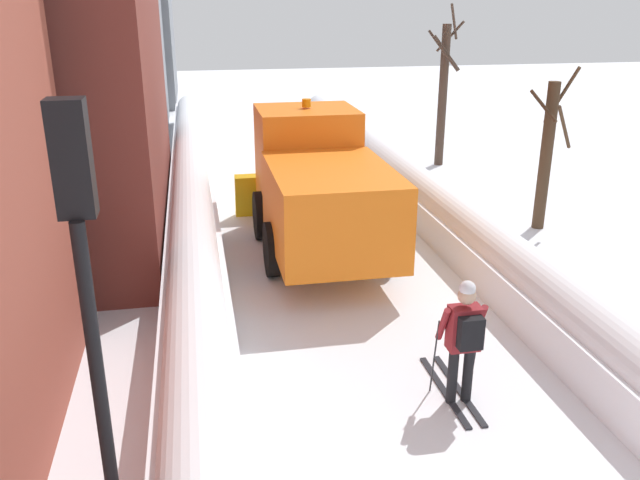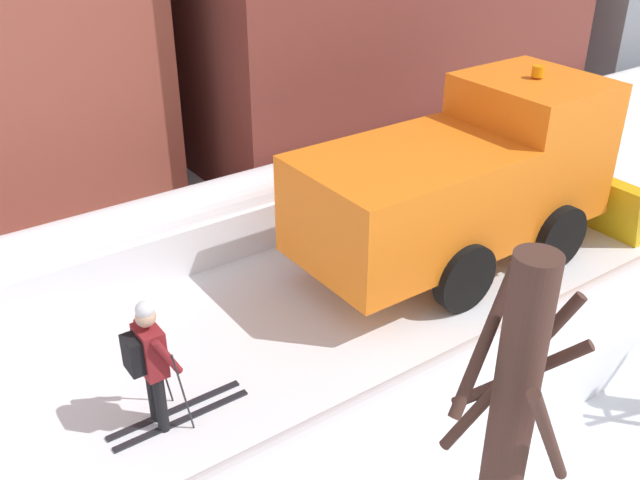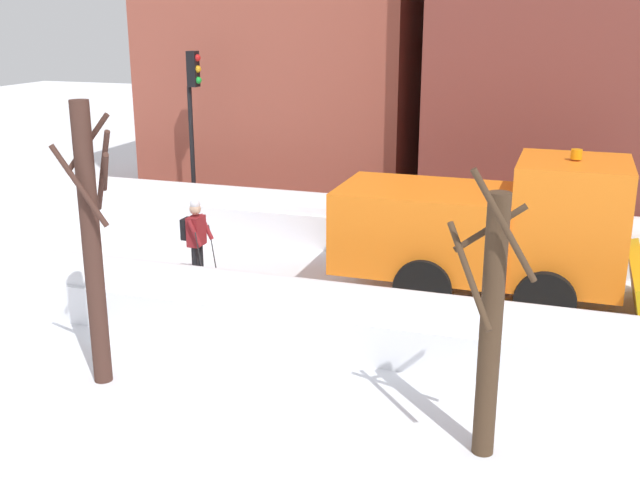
{
  "view_description": "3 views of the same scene",
  "coord_description": "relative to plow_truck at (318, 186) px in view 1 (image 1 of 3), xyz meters",
  "views": [
    {
      "loc": [
        -2.71,
        -1.98,
        5.24
      ],
      "look_at": [
        -0.58,
        9.03,
        1.08
      ],
      "focal_mm": 36.89,
      "sensor_mm": 36.0,
      "label": 1
    },
    {
      "loc": [
        7.2,
        3.02,
        6.27
      ],
      "look_at": [
        -0.71,
        8.61,
        0.91
      ],
      "focal_mm": 40.35,
      "sensor_mm": 36.0,
      "label": 2
    },
    {
      "loc": [
        14.25,
        12.52,
        5.48
      ],
      "look_at": [
        1.15,
        8.14,
        1.35
      ],
      "focal_mm": 42.78,
      "sensor_mm": 36.0,
      "label": 3
    }
  ],
  "objects": [
    {
      "name": "bare_tree_mid",
      "position": [
        5.52,
        0.54,
        0.35
      ],
      "size": [
        1.06,
        1.13,
        3.82
      ],
      "color": "#422F1F",
      "rests_on": "ground"
    },
    {
      "name": "skier",
      "position": [
        0.83,
        -5.97,
        -0.48
      ],
      "size": [
        0.62,
        1.8,
        1.81
      ],
      "color": "black",
      "rests_on": "ground"
    },
    {
      "name": "bare_tree_far",
      "position": [
        5.43,
        7.04,
        0.91
      ],
      "size": [
        1.18,
        1.2,
        5.07
      ],
      "color": "#433329",
      "rests_on": "ground"
    },
    {
      "name": "plow_truck",
      "position": [
        0.0,
        0.0,
        0.0
      ],
      "size": [
        3.2,
        5.98,
        3.12
      ],
      "color": "orange",
      "rests_on": "ground"
    },
    {
      "name": "snowbank_left",
      "position": [
        -2.66,
        -1.22,
        -0.87
      ],
      "size": [
        1.1,
        36.0,
        1.28
      ],
      "color": "white",
      "rests_on": "ground"
    },
    {
      "name": "traffic_light_pole",
      "position": [
        -3.43,
        -8.14,
        1.71
      ],
      "size": [
        0.28,
        0.42,
        4.55
      ],
      "color": "black",
      "rests_on": "ground"
    },
    {
      "name": "ground_plane",
      "position": [
        0.19,
        -1.22,
        -1.48
      ],
      "size": [
        80.0,
        80.0,
        0.0
      ],
      "primitive_type": "plane",
      "color": "white"
    },
    {
      "name": "snowbank_right",
      "position": [
        3.05,
        -1.22,
        -0.94
      ],
      "size": [
        1.1,
        36.0,
        1.17
      ],
      "color": "white",
      "rests_on": "ground"
    }
  ]
}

